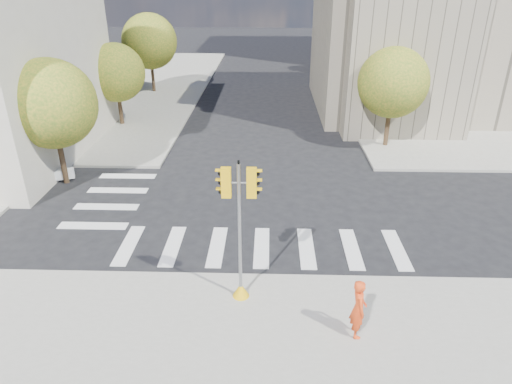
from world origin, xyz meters
TOP-DOWN VIEW (x-y plane):
  - ground at (0.00, 0.00)m, footprint 160.00×160.00m
  - sidewalk_far_right at (20.00, 26.00)m, footprint 28.00×40.00m
  - sidewalk_far_left at (-20.00, 26.00)m, footprint 28.00×40.00m
  - civic_building at (15.59, 19.12)m, footprint 26.00×16.00m
  - tree_lw_near at (-10.50, 4.00)m, footprint 4.40×4.40m
  - tree_lw_mid at (-10.50, 14.00)m, footprint 4.00×4.00m
  - tree_lw_far at (-10.50, 24.00)m, footprint 4.80×4.80m
  - tree_re_near at (7.50, 10.00)m, footprint 4.20×4.20m
  - tree_re_mid at (7.50, 22.00)m, footprint 4.60×4.60m
  - tree_re_far at (7.50, 34.00)m, footprint 4.00×4.00m
  - lamp_near at (8.00, 14.00)m, footprint 0.35×0.18m
  - lamp_far at (8.00, 28.00)m, footprint 0.35×0.18m
  - traffic_signal at (-0.74, -5.26)m, footprint 1.06×0.56m
  - photographer at (2.82, -6.95)m, footprint 0.48×0.72m
  - planter_wall at (-13.00, 3.34)m, footprint 5.77×2.43m

SIDE VIEW (x-z plane):
  - ground at x=0.00m, z-range 0.00..0.00m
  - sidewalk_far_right at x=20.00m, z-range 0.00..0.15m
  - sidewalk_far_left at x=-20.00m, z-range 0.00..0.15m
  - planter_wall at x=-13.00m, z-range 0.15..0.65m
  - photographer at x=2.82m, z-range 0.15..2.08m
  - traffic_signal at x=-0.74m, z-range -0.21..4.69m
  - tree_lw_mid at x=-10.50m, z-range 0.88..6.65m
  - tree_re_far at x=7.50m, z-range 0.93..6.80m
  - tree_re_near at x=7.50m, z-range 0.97..7.13m
  - tree_lw_near at x=-10.50m, z-range 1.00..7.41m
  - tree_re_mid at x=7.50m, z-range 1.02..7.68m
  - tree_lw_far at x=-10.50m, z-range 1.07..8.01m
  - lamp_near at x=8.00m, z-range 0.52..8.63m
  - lamp_far at x=8.00m, z-range 0.52..8.63m
  - civic_building at x=15.59m, z-range -2.43..16.96m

